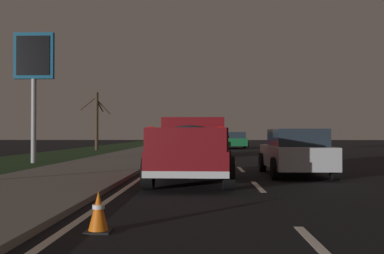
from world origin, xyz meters
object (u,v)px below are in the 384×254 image
(sedan_red, at_px, (198,144))
(sedan_green, at_px, (236,140))
(gas_price_sign, at_px, (34,66))
(pickup_truck, at_px, (192,148))
(traffic_cone_near, at_px, (98,212))
(sedan_blue, at_px, (198,140))
(bare_tree_far, at_px, (97,119))
(sedan_silver, at_px, (296,152))

(sedan_red, xyz_separation_m, sedan_green, (14.63, -3.30, 0.00))
(gas_price_sign, bearing_deg, sedan_green, -27.70)
(pickup_truck, height_order, gas_price_sign, gas_price_sign)
(sedan_green, bearing_deg, traffic_cone_near, 173.02)
(sedan_green, height_order, traffic_cone_near, sedan_green)
(sedan_blue, distance_m, bare_tree_far, 9.00)
(pickup_truck, distance_m, sedan_blue, 27.07)
(sedan_blue, height_order, traffic_cone_near, sedan_blue)
(sedan_silver, bearing_deg, sedan_blue, 8.22)
(sedan_blue, distance_m, gas_price_sign, 20.67)
(sedan_green, height_order, bare_tree_far, bare_tree_far)
(sedan_green, xyz_separation_m, gas_price_sign, (-21.02, 11.04, 3.83))
(pickup_truck, relative_size, sedan_silver, 1.24)
(sedan_red, height_order, bare_tree_far, bare_tree_far)
(sedan_blue, bearing_deg, pickup_truck, -179.51)
(bare_tree_far, bearing_deg, gas_price_sign, -176.67)
(pickup_truck, relative_size, bare_tree_far, 1.13)
(traffic_cone_near, bearing_deg, pickup_truck, -9.59)
(sedan_silver, relative_size, bare_tree_far, 0.90)
(gas_price_sign, bearing_deg, pickup_truck, -136.54)
(sedan_red, distance_m, sedan_blue, 12.47)
(bare_tree_far, distance_m, traffic_cone_near, 32.48)
(sedan_red, xyz_separation_m, traffic_cone_near, (-21.32, 1.10, -0.50))
(pickup_truck, xyz_separation_m, bare_tree_far, (24.76, 8.74, 1.64))
(sedan_blue, relative_size, sedan_green, 1.00)
(bare_tree_far, bearing_deg, pickup_truck, -160.56)
(sedan_blue, height_order, sedan_green, same)
(sedan_green, relative_size, traffic_cone_near, 7.62)
(sedan_green, bearing_deg, sedan_red, 167.29)
(sedan_blue, distance_m, traffic_cone_near, 33.81)
(traffic_cone_near, bearing_deg, sedan_red, -2.95)
(gas_price_sign, bearing_deg, bare_tree_far, 3.33)
(sedan_silver, height_order, sedan_red, same)
(sedan_blue, xyz_separation_m, sedan_green, (2.16, -3.49, 0.00))
(sedan_red, bearing_deg, sedan_blue, 0.89)
(sedan_blue, xyz_separation_m, gas_price_sign, (-18.86, 7.54, 3.83))
(bare_tree_far, relative_size, traffic_cone_near, 8.39)
(pickup_truck, height_order, bare_tree_far, bare_tree_far)
(sedan_blue, relative_size, traffic_cone_near, 7.61)
(gas_price_sign, bearing_deg, sedan_blue, -21.80)
(sedan_silver, height_order, bare_tree_far, bare_tree_far)
(gas_price_sign, bearing_deg, sedan_red, -50.44)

